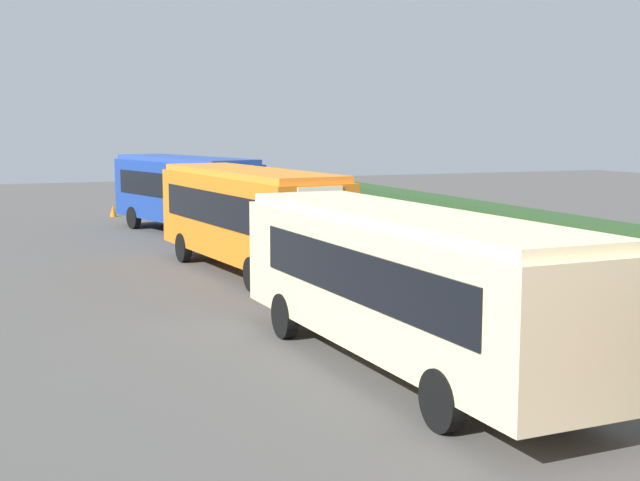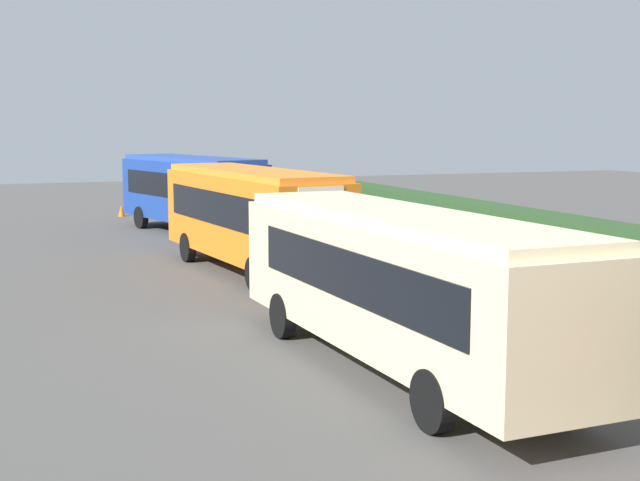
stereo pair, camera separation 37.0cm
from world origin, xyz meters
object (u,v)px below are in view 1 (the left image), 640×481
at_px(bus_blue, 185,190).
at_px(traffic_cone, 113,211).
at_px(person_center, 533,327).
at_px(bus_cream, 403,279).
at_px(bus_orange, 248,214).
at_px(person_left, 514,293).

height_order(bus_blue, traffic_cone, bus_blue).
bearing_deg(person_center, traffic_cone, 124.23).
bearing_deg(traffic_cone, bus_cream, 1.78).
relative_size(bus_blue, person_center, 4.96).
relative_size(person_center, traffic_cone, 3.16).
height_order(bus_blue, person_center, bus_blue).
height_order(bus_orange, person_left, bus_orange).
height_order(person_left, person_center, person_center).
bearing_deg(bus_cream, person_center, -130.46).
bearing_deg(bus_blue, person_center, -12.47).
xyz_separation_m(bus_cream, person_center, (1.51, 1.93, -0.78)).
distance_m(person_center, traffic_cone, 32.08).
xyz_separation_m(bus_blue, person_center, (23.93, 0.96, -0.88)).
height_order(bus_cream, person_left, bus_cream).
relative_size(bus_blue, person_left, 4.99).
distance_m(bus_cream, person_center, 2.57).
distance_m(bus_cream, person_left, 3.79).
bearing_deg(person_center, bus_cream, 171.07).
distance_m(bus_blue, person_center, 23.97).
bearing_deg(person_left, person_center, 139.98).
relative_size(bus_orange, bus_cream, 0.94).
bearing_deg(bus_orange, bus_blue, 171.55).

